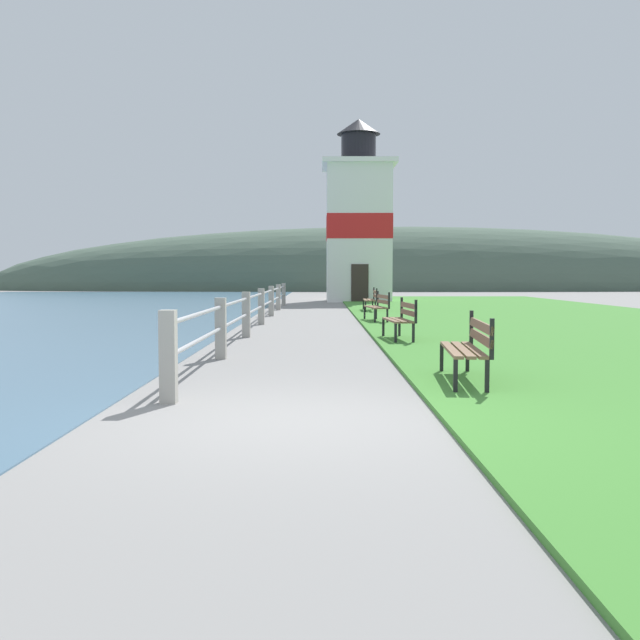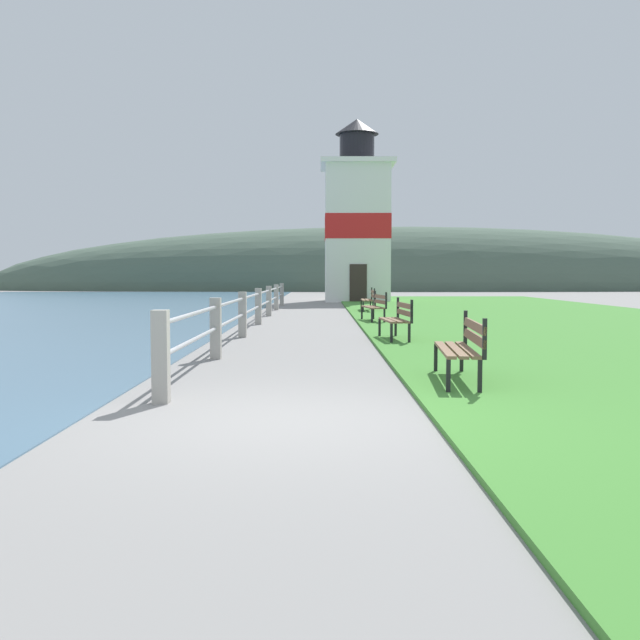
{
  "view_description": "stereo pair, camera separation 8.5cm",
  "coord_description": "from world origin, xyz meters",
  "px_view_note": "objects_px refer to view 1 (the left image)",
  "views": [
    {
      "loc": [
        0.31,
        -6.99,
        1.45
      ],
      "look_at": [
        0.39,
        11.1,
        0.3
      ],
      "focal_mm": 40.0,
      "sensor_mm": 36.0,
      "label": 1
    },
    {
      "loc": [
        0.39,
        -6.99,
        1.45
      ],
      "look_at": [
        0.39,
        11.1,
        0.3
      ],
      "focal_mm": 40.0,
      "sensor_mm": 36.0,
      "label": 2
    }
  ],
  "objects_px": {
    "park_bench_near": "(466,344)",
    "lighthouse": "(355,223)",
    "park_bench_midway": "(398,317)",
    "park_bench_far": "(375,305)",
    "park_bench_by_lighthouse": "(368,298)"
  },
  "relations": [
    {
      "from": "park_bench_midway",
      "to": "park_bench_by_lighthouse",
      "type": "bearing_deg",
      "value": -95.33
    },
    {
      "from": "park_bench_far",
      "to": "park_bench_midway",
      "type": "bearing_deg",
      "value": 82.79
    },
    {
      "from": "park_bench_near",
      "to": "park_bench_far",
      "type": "height_order",
      "value": "same"
    },
    {
      "from": "lighthouse",
      "to": "park_bench_near",
      "type": "bearing_deg",
      "value": -90.23
    },
    {
      "from": "park_bench_far",
      "to": "lighthouse",
      "type": "relative_size",
      "value": 0.17
    },
    {
      "from": "park_bench_far",
      "to": "lighthouse",
      "type": "height_order",
      "value": "lighthouse"
    },
    {
      "from": "park_bench_near",
      "to": "lighthouse",
      "type": "xyz_separation_m",
      "value": [
        0.12,
        29.58,
        3.71
      ]
    },
    {
      "from": "park_bench_midway",
      "to": "park_bench_far",
      "type": "bearing_deg",
      "value": -94.28
    },
    {
      "from": "park_bench_far",
      "to": "park_bench_by_lighthouse",
      "type": "bearing_deg",
      "value": -99.32
    },
    {
      "from": "park_bench_near",
      "to": "lighthouse",
      "type": "bearing_deg",
      "value": -85.57
    },
    {
      "from": "lighthouse",
      "to": "park_bench_midway",
      "type": "bearing_deg",
      "value": -90.75
    },
    {
      "from": "park_bench_midway",
      "to": "lighthouse",
      "type": "bearing_deg",
      "value": -94.99
    },
    {
      "from": "park_bench_by_lighthouse",
      "to": "lighthouse",
      "type": "relative_size",
      "value": 0.2
    },
    {
      "from": "lighthouse",
      "to": "park_bench_far",
      "type": "bearing_deg",
      "value": -91.0
    },
    {
      "from": "park_bench_near",
      "to": "lighthouse",
      "type": "relative_size",
      "value": 0.2
    }
  ]
}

